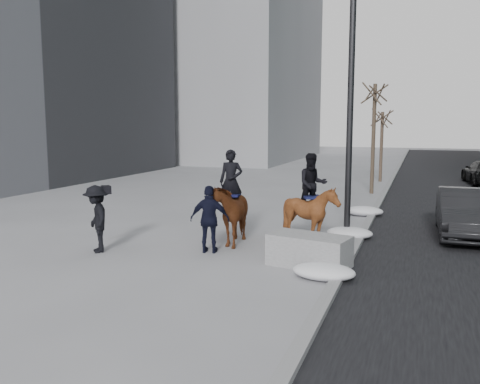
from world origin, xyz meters
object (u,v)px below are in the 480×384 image
(planter, at_px, (309,251))
(mounted_left, at_px, (229,209))
(car_near, at_px, (465,213))
(mounted_right, at_px, (311,208))

(planter, height_order, mounted_left, mounted_left)
(planter, height_order, car_near, car_near)
(planter, bearing_deg, mounted_right, 101.06)
(planter, distance_m, mounted_left, 3.09)
(car_near, relative_size, mounted_left, 1.63)
(car_near, height_order, mounted_right, mounted_right)
(mounted_right, bearing_deg, mounted_left, -161.35)
(planter, bearing_deg, car_near, 51.72)
(planter, height_order, mounted_right, mounted_right)
(mounted_left, height_order, mounted_right, mounted_left)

